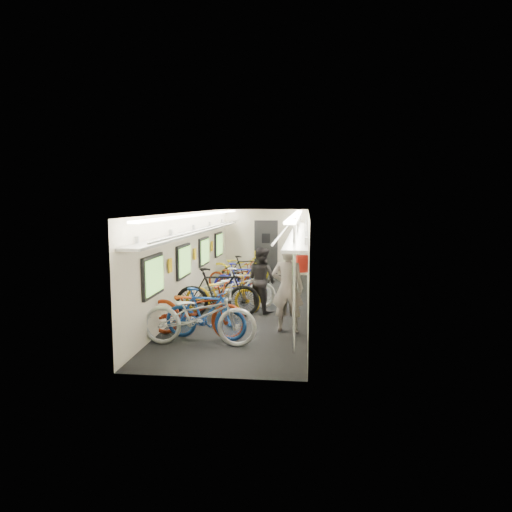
% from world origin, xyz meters
% --- Properties ---
extents(train_car_shell, '(10.00, 10.00, 10.00)m').
position_xyz_m(train_car_shell, '(-0.36, 0.71, 1.66)').
color(train_car_shell, black).
rests_on(train_car_shell, ground).
extents(bicycle_0, '(2.15, 0.76, 1.13)m').
position_xyz_m(bicycle_0, '(-0.51, -3.45, 0.56)').
color(bicycle_0, '#A8A8AC').
rests_on(bicycle_0, ground).
extents(bicycle_1, '(1.73, 0.74, 1.01)m').
position_xyz_m(bicycle_1, '(-0.47, -3.07, 0.50)').
color(bicycle_1, navy).
rests_on(bicycle_1, ground).
extents(bicycle_2, '(2.20, 1.11, 1.10)m').
position_xyz_m(bicycle_2, '(-0.70, -2.93, 0.55)').
color(bicycle_2, maroon).
rests_on(bicycle_2, ground).
extents(bicycle_3, '(2.00, 0.87, 1.16)m').
position_xyz_m(bicycle_3, '(-0.56, -1.39, 0.58)').
color(bicycle_3, black).
rests_on(bicycle_3, ground).
extents(bicycle_4, '(1.89, 0.79, 0.97)m').
position_xyz_m(bicycle_4, '(-0.52, -0.97, 0.49)').
color(bicycle_4, gold).
rests_on(bicycle_4, ground).
extents(bicycle_5, '(1.73, 0.59, 1.02)m').
position_xyz_m(bicycle_5, '(-0.14, -0.33, 0.51)').
color(bicycle_5, silver).
rests_on(bicycle_5, ground).
extents(bicycle_6, '(1.96, 1.24, 0.97)m').
position_xyz_m(bicycle_6, '(-0.31, -0.31, 0.49)').
color(bicycle_6, silver).
rests_on(bicycle_6, ground).
extents(bicycle_7, '(1.57, 0.46, 0.94)m').
position_xyz_m(bicycle_7, '(-0.38, 1.10, 0.47)').
color(bicycle_7, '#1A1FA1').
rests_on(bicycle_7, ground).
extents(bicycle_8, '(1.87, 1.13, 0.93)m').
position_xyz_m(bicycle_8, '(-0.62, 1.55, 0.46)').
color(bicycle_8, maroon).
rests_on(bicycle_8, ground).
extents(bicycle_9, '(1.70, 0.80, 0.98)m').
position_xyz_m(bicycle_9, '(-0.43, 2.56, 0.49)').
color(bicycle_9, black).
rests_on(bicycle_9, ground).
extents(bicycle_10, '(2.04, 0.91, 1.04)m').
position_xyz_m(bicycle_10, '(-0.75, 3.27, 0.52)').
color(bicycle_10, yellow).
rests_on(bicycle_10, ground).
extents(passenger_near, '(0.69, 0.47, 1.81)m').
position_xyz_m(passenger_near, '(1.09, -2.37, 0.90)').
color(passenger_near, slate).
rests_on(passenger_near, ground).
extents(passenger_mid, '(0.97, 0.96, 1.58)m').
position_xyz_m(passenger_mid, '(0.40, -0.73, 0.79)').
color(passenger_mid, black).
rests_on(passenger_mid, ground).
extents(backpack, '(0.29, 0.21, 0.38)m').
position_xyz_m(backpack, '(1.37, -1.39, 1.28)').
color(backpack, red).
rests_on(backpack, passenger_near).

